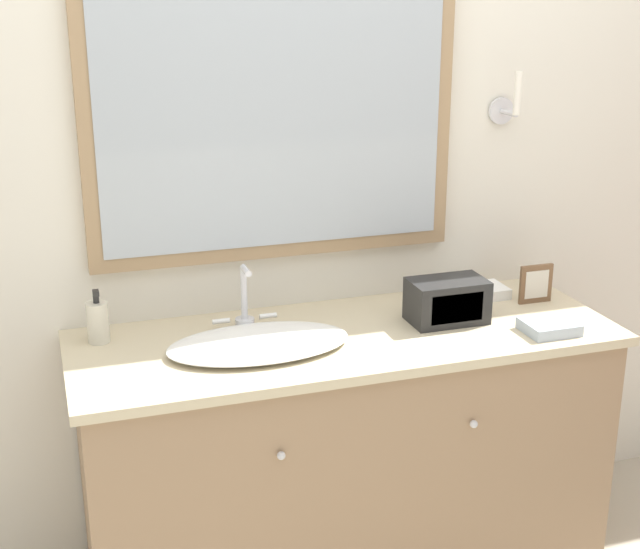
{
  "coord_description": "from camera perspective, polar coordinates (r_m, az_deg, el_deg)",
  "views": [
    {
      "loc": [
        -0.86,
        -2.06,
        1.88
      ],
      "look_at": [
        -0.09,
        0.33,
        1.05
      ],
      "focal_mm": 50.0,
      "sensor_mm": 36.0,
      "label": 1
    }
  ],
  "objects": [
    {
      "name": "wall_back",
      "position": [
        2.91,
        -0.51,
        6.51
      ],
      "size": [
        8.0,
        0.18,
        2.55
      ],
      "color": "silver",
      "rests_on": "ground_plane"
    },
    {
      "name": "vanity_counter",
      "position": [
        2.92,
        1.62,
        -11.47
      ],
      "size": [
        1.68,
        0.61,
        0.85
      ],
      "color": "#937556",
      "rests_on": "ground_plane"
    },
    {
      "name": "sink_basin",
      "position": [
        2.63,
        -3.97,
        -4.31
      ],
      "size": [
        0.55,
        0.36,
        0.21
      ],
      "color": "white",
      "rests_on": "vanity_counter"
    },
    {
      "name": "soap_bottle",
      "position": [
        2.73,
        -14.03,
        -2.93
      ],
      "size": [
        0.07,
        0.07,
        0.17
      ],
      "color": "beige",
      "rests_on": "vanity_counter"
    },
    {
      "name": "appliance_box",
      "position": [
        2.84,
        8.15,
        -1.68
      ],
      "size": [
        0.24,
        0.15,
        0.14
      ],
      "color": "black",
      "rests_on": "vanity_counter"
    },
    {
      "name": "picture_frame",
      "position": [
        3.06,
        13.65,
        -0.59
      ],
      "size": [
        0.12,
        0.01,
        0.13
      ],
      "color": "brown",
      "rests_on": "vanity_counter"
    },
    {
      "name": "hand_towel_near_sink",
      "position": [
        2.83,
        14.46,
        -3.26
      ],
      "size": [
        0.16,
        0.13,
        0.04
      ],
      "color": "#A8B7C6",
      "rests_on": "vanity_counter"
    },
    {
      "name": "hand_towel_far_corner",
      "position": [
        3.1,
        10.42,
        -1.06
      ],
      "size": [
        0.15,
        0.13,
        0.04
      ],
      "color": "white",
      "rests_on": "vanity_counter"
    }
  ]
}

